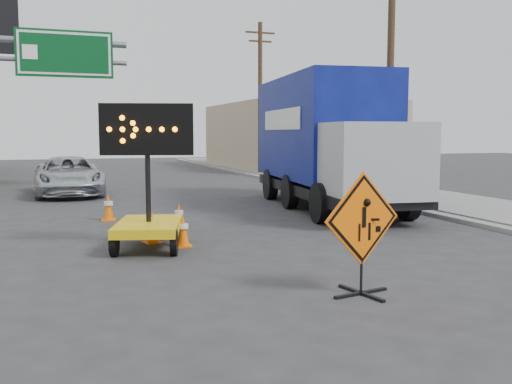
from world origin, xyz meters
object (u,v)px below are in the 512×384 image
construction_sign (362,231)px  box_truck (327,149)px  arrow_board (149,217)px  pickup_truck (69,176)px

construction_sign → box_truck: bearing=55.1°
arrow_board → pickup_truck: bearing=112.6°
arrow_board → pickup_truck: 12.11m
pickup_truck → box_truck: (8.14, -7.14, 1.22)m
construction_sign → arrow_board: (-2.57, 4.70, -0.32)m
arrow_board → construction_sign: bearing=-45.3°
construction_sign → arrow_board: bearing=107.3°
pickup_truck → arrow_board: bearing=-84.2°
pickup_truck → box_truck: 10.90m
construction_sign → box_truck: 10.50m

